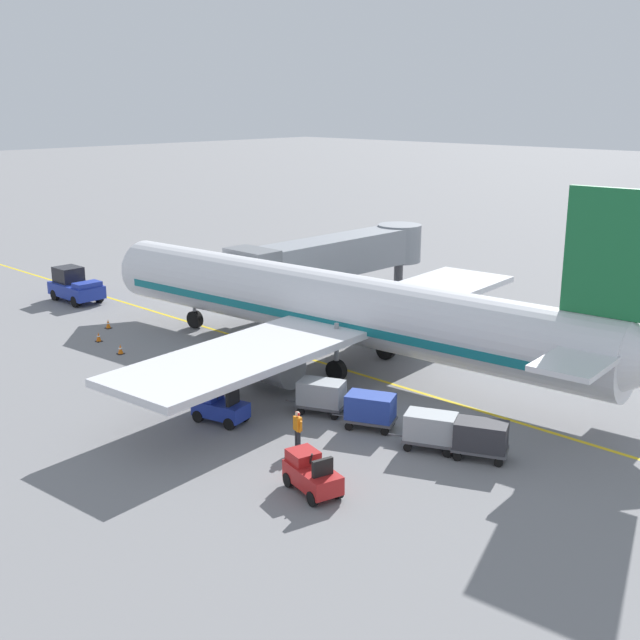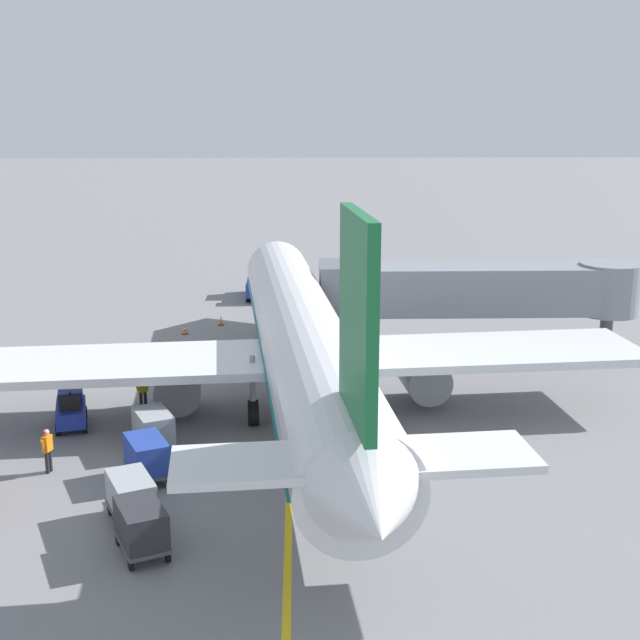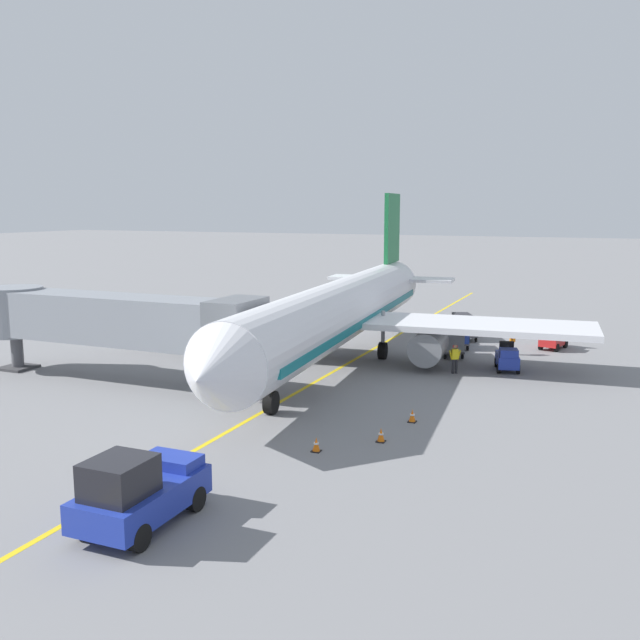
# 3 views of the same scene
# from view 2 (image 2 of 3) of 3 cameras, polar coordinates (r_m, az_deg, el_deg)

# --- Properties ---
(ground_plane) EXTENTS (400.00, 400.00, 0.00)m
(ground_plane) POSITION_cam_2_polar(r_m,az_deg,el_deg) (38.77, -1.99, -5.67)
(ground_plane) COLOR slate
(gate_lead_in_line) EXTENTS (0.24, 80.00, 0.01)m
(gate_lead_in_line) POSITION_cam_2_polar(r_m,az_deg,el_deg) (38.77, -1.99, -5.66)
(gate_lead_in_line) COLOR gold
(gate_lead_in_line) RESTS_ON ground
(parked_airliner) EXTENTS (30.35, 37.35, 10.63)m
(parked_airliner) POSITION_cam_2_polar(r_m,az_deg,el_deg) (37.08, -1.19, -1.43)
(parked_airliner) COLOR silver
(parked_airliner) RESTS_ON ground
(jet_bridge) EXTENTS (17.73, 3.50, 4.98)m
(jet_bridge) POSITION_cam_2_polar(r_m,az_deg,el_deg) (47.05, 10.80, 2.02)
(jet_bridge) COLOR gray
(jet_bridge) RESTS_ON ground
(pushback_tractor) EXTENTS (2.23, 4.41, 2.40)m
(pushback_tractor) POSITION_cam_2_polar(r_m,az_deg,el_deg) (60.33, -3.92, 2.60)
(pushback_tractor) COLOR #1E339E
(pushback_tractor) RESTS_ON ground
(baggage_tug_lead) EXTENTS (1.79, 2.71, 1.62)m
(baggage_tug_lead) POSITION_cam_2_polar(r_m,az_deg,el_deg) (37.36, -16.56, -5.89)
(baggage_tug_lead) COLOR #1E339E
(baggage_tug_lead) RESTS_ON ground
(baggage_cart_front) EXTENTS (2.09, 2.93, 1.58)m
(baggage_cart_front) POSITION_cam_2_polar(r_m,az_deg,el_deg) (34.01, -11.26, -7.15)
(baggage_cart_front) COLOR #4C4C51
(baggage_cart_front) RESTS_ON ground
(baggage_cart_second_in_train) EXTENTS (2.09, 2.93, 1.58)m
(baggage_cart_second_in_train) POSITION_cam_2_polar(r_m,az_deg,el_deg) (31.43, -11.68, -8.99)
(baggage_cart_second_in_train) COLOR #4C4C51
(baggage_cart_second_in_train) RESTS_ON ground
(baggage_cart_third_in_train) EXTENTS (2.09, 2.93, 1.58)m
(baggage_cart_third_in_train) POSITION_cam_2_polar(r_m,az_deg,el_deg) (28.51, -12.71, -11.54)
(baggage_cart_third_in_train) COLOR #4C4C51
(baggage_cart_third_in_train) RESTS_ON ground
(baggage_cart_tail_end) EXTENTS (2.09, 2.93, 1.58)m
(baggage_cart_tail_end) POSITION_cam_2_polar(r_m,az_deg,el_deg) (26.62, -12.06, -13.44)
(baggage_cart_tail_end) COLOR #4C4C51
(baggage_cart_tail_end) RESTS_ON ground
(ground_crew_wing_walker) EXTENTS (0.67, 0.43, 1.69)m
(ground_crew_wing_walker) POSITION_cam_2_polar(r_m,az_deg,el_deg) (38.46, -11.96, -4.64)
(ground_crew_wing_walker) COLOR #232328
(ground_crew_wing_walker) RESTS_ON ground
(ground_crew_loader) EXTENTS (0.34, 0.72, 1.69)m
(ground_crew_loader) POSITION_cam_2_polar(r_m,az_deg,el_deg) (32.96, -18.03, -8.29)
(ground_crew_loader) COLOR #232328
(ground_crew_loader) RESTS_ON ground
(safety_cone_nose_left) EXTENTS (0.36, 0.36, 0.59)m
(safety_cone_nose_left) POSITION_cam_2_polar(r_m,az_deg,el_deg) (48.11, -10.18, -1.57)
(safety_cone_nose_left) COLOR black
(safety_cone_nose_left) RESTS_ON ground
(safety_cone_nose_right) EXTENTS (0.36, 0.36, 0.59)m
(safety_cone_nose_right) POSITION_cam_2_polar(r_m,az_deg,el_deg) (51.01, -9.18, -0.63)
(safety_cone_nose_right) COLOR black
(safety_cone_nose_right) RESTS_ON ground
(safety_cone_wing_tip) EXTENTS (0.36, 0.36, 0.59)m
(safety_cone_wing_tip) POSITION_cam_2_polar(r_m,az_deg,el_deg) (52.82, -6.75, -0.03)
(safety_cone_wing_tip) COLOR black
(safety_cone_wing_tip) RESTS_ON ground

